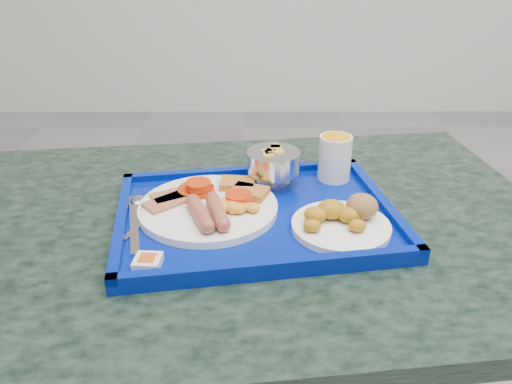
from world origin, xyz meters
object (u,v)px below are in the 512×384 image
bread_plate (343,219)px  fruit_bowl (273,162)px  tray (256,216)px  juice_cup (335,157)px  table (243,297)px  main_plate (212,205)px

bread_plate → fruit_bowl: 0.20m
tray → juice_cup: size_ratio=5.88×
table → fruit_bowl: (0.06, 0.10, 0.24)m
main_plate → fruit_bowl: size_ratio=2.38×
tray → bread_plate: bearing=-19.5°
juice_cup → fruit_bowl: bearing=-168.4°
table → bread_plate: 0.27m
fruit_bowl → juice_cup: bearing=11.6°
tray → table: bearing=150.7°
bread_plate → table: bearing=159.0°
main_plate → bread_plate: 0.22m
table → main_plate: 0.21m
table → juice_cup: size_ratio=13.49×
main_plate → table: bearing=7.6°
main_plate → juice_cup: (0.23, 0.13, 0.03)m
bread_plate → tray: bearing=160.5°
bread_plate → main_plate: bearing=165.3°
table → fruit_bowl: bearing=59.8°
juice_cup → table: bearing=-145.1°
bread_plate → fruit_bowl: fruit_bowl is taller
tray → juice_cup: juice_cup is taller
table → tray: size_ratio=2.30×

